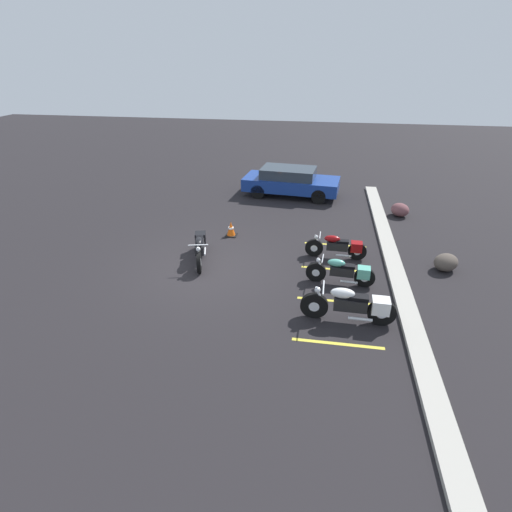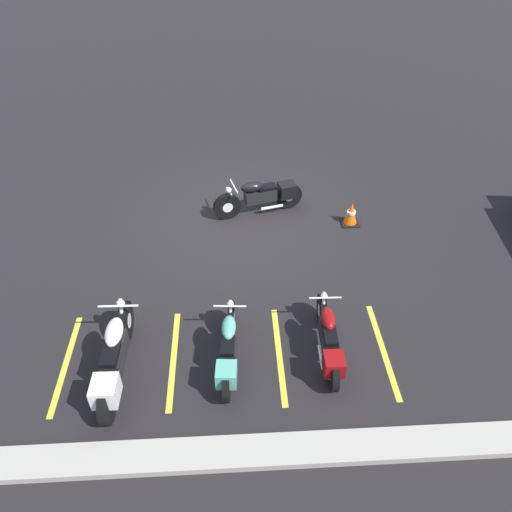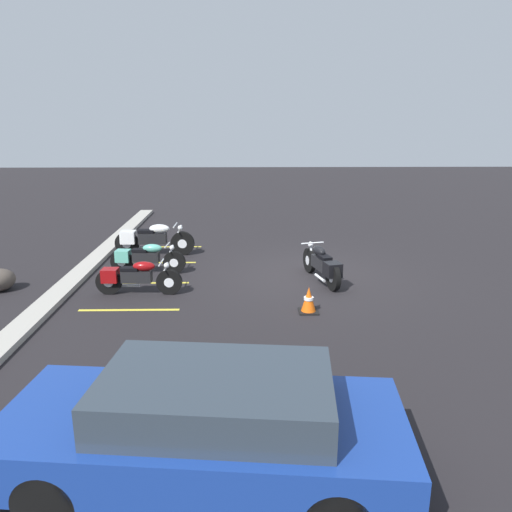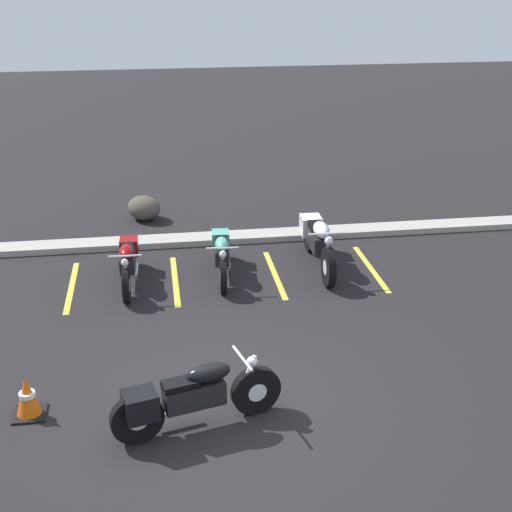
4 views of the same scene
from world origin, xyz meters
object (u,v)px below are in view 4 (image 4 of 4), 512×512
at_px(parked_bike_0, 128,260).
at_px(traffic_cone, 27,398).
at_px(parked_bike_1, 222,253).
at_px(landscape_rock_0, 144,208).
at_px(motorcycle_black_featured, 189,397).
at_px(parked_bike_2, 318,240).

bearing_deg(parked_bike_0, traffic_cone, -15.54).
relative_size(parked_bike_0, parked_bike_1, 1.00).
bearing_deg(parked_bike_1, landscape_rock_0, -152.34).
bearing_deg(motorcycle_black_featured, parked_bike_2, 46.03).
xyz_separation_m(parked_bike_0, landscape_rock_0, (0.28, 3.21, -0.15)).
bearing_deg(motorcycle_black_featured, parked_bike_1, 64.84).
height_order(parked_bike_0, traffic_cone, parked_bike_0).
relative_size(parked_bike_1, landscape_rock_0, 2.51).
xyz_separation_m(motorcycle_black_featured, parked_bike_1, (0.85, 4.49, -0.04)).
relative_size(motorcycle_black_featured, landscape_rock_0, 2.69).
bearing_deg(parked_bike_2, landscape_rock_0, -131.93).
bearing_deg(traffic_cone, parked_bike_1, 54.29).
bearing_deg(parked_bike_2, parked_bike_1, -83.77).
distance_m(landscape_rock_0, traffic_cone, 7.17).
height_order(motorcycle_black_featured, parked_bike_0, motorcycle_black_featured).
height_order(parked_bike_1, landscape_rock_0, parked_bike_1).
bearing_deg(parked_bike_1, traffic_cone, -31.74).
relative_size(parked_bike_2, traffic_cone, 4.27).
bearing_deg(parked_bike_0, parked_bike_1, 95.27).
xyz_separation_m(motorcycle_black_featured, traffic_cone, (-1.96, 0.57, -0.19)).
height_order(landscape_rock_0, traffic_cone, traffic_cone).
xyz_separation_m(parked_bike_1, landscape_rock_0, (-1.36, 3.10, -0.15)).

